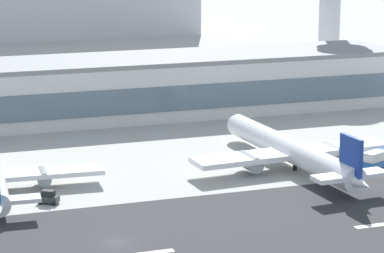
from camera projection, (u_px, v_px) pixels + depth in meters
The scene contains 5 objects.
ground_plane at pixel (117, 243), 121.19m from camera, with size 1400.00×1400.00×0.00m, color #A8A8A3.
terminal_building at pixel (92, 89), 196.51m from camera, with size 144.44×22.36×13.27m.
airliner_navy_tail_gate_2 at pixel (295, 152), 155.94m from camera, with size 37.79×48.77×10.18m.
service_baggage_tug_0 at pixel (48, 197), 137.73m from camera, with size 3.55×3.13×2.20m.
service_box_truck_1 at pixel (377, 159), 157.10m from camera, with size 6.45×4.69×3.25m.
Camera 1 is at (-27.03, -111.60, 43.22)m, focal length 82.38 mm.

